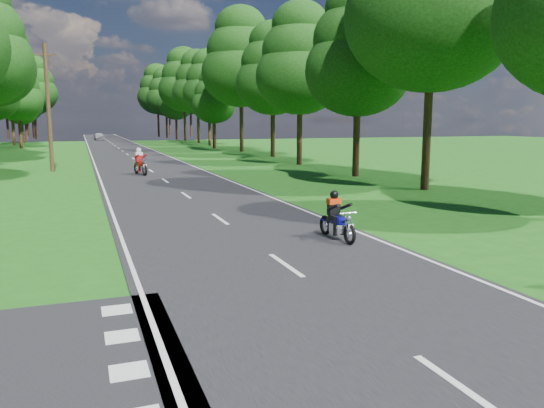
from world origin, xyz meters
name	(u,v)px	position (x,y,z in m)	size (l,w,h in m)	color
ground	(324,292)	(0.00, 0.00, 0.00)	(160.00, 160.00, 0.00)	#195413
main_road	(123,151)	(0.00, 50.00, 0.01)	(7.00, 140.00, 0.02)	black
road_markings	(123,152)	(-0.14, 48.13, 0.02)	(7.40, 140.00, 0.01)	silver
treeline	(125,79)	(1.43, 60.06, 8.25)	(40.00, 115.35, 14.78)	black
telegraph_pole	(48,107)	(-6.00, 28.00, 4.07)	(1.20, 0.26, 8.00)	#382616
rider_near_blue	(337,215)	(2.27, 3.96, 0.69)	(0.54, 1.61, 1.34)	#110E9B
rider_far_red	(140,161)	(-0.89, 23.80, 0.83)	(0.65, 1.94, 1.61)	maroon
distant_car	(99,136)	(-1.21, 83.47, 0.66)	(1.50, 3.74, 1.27)	silver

